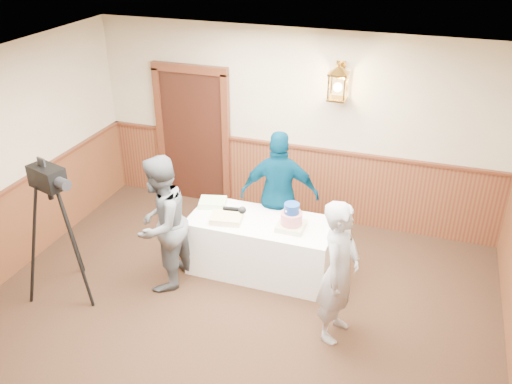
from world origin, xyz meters
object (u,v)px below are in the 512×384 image
interviewer (161,224)px  sheet_cake_yellow (227,218)px  tiered_cake (291,219)px  tv_camera_rig (60,240)px  display_table (261,246)px  assistant_p (280,195)px  baker (339,272)px  sheet_cake_green (213,203)px

interviewer → sheet_cake_yellow: bearing=129.6°
tiered_cake → tv_camera_rig: 2.73m
display_table → interviewer: 1.32m
tiered_cake → tv_camera_rig: tv_camera_rig is taller
display_table → interviewer: bearing=-148.7°
assistant_p → display_table: bearing=68.2°
tiered_cake → tv_camera_rig: size_ratio=0.20×
tiered_cake → interviewer: size_ratio=0.20×
assistant_p → baker: bearing=116.2°
display_table → tv_camera_rig: tv_camera_rig is taller
display_table → sheet_cake_green: 0.85m
tiered_cake → baker: 1.08m
display_table → interviewer: (-1.05, -0.64, 0.48)m
display_table → sheet_cake_green: size_ratio=5.32×
sheet_cake_green → assistant_p: 0.88m
sheet_cake_green → tv_camera_rig: size_ratio=0.20×
sheet_cake_yellow → sheet_cake_green: 0.45m
sheet_cake_yellow → interviewer: 0.81m
interviewer → baker: interviewer is taller
tiered_cake → baker: baker is taller
sheet_cake_yellow → baker: 1.69m
tiered_cake → sheet_cake_green: 1.15m
interviewer → sheet_cake_green: bearing=160.4°
sheet_cake_green → interviewer: bearing=-112.2°
display_table → sheet_cake_yellow: 0.60m
sheet_cake_yellow → interviewer: (-0.65, -0.49, 0.07)m
interviewer → assistant_p: size_ratio=0.98×
display_table → tv_camera_rig: (-2.08, -1.20, 0.39)m
tiered_cake → assistant_p: 0.63m
tv_camera_rig → interviewer: bearing=45.5°
tiered_cake → sheet_cake_yellow: bearing=-173.2°
interviewer → baker: size_ratio=1.04×
assistant_p → tv_camera_rig: (-2.17, -1.69, -0.11)m
sheet_cake_green → baker: (1.86, -1.01, 0.03)m
tv_camera_rig → display_table: bearing=47.0°
sheet_cake_green → assistant_p: size_ratio=0.19×
display_table → baker: size_ratio=1.09×
tiered_cake → sheet_cake_green: bearing=168.9°
sheet_cake_yellow → assistant_p: 0.81m
assistant_p → tv_camera_rig: bearing=26.0°
sheet_cake_green → tv_camera_rig: (-1.36, -1.36, -0.03)m
assistant_p → interviewer: bearing=33.0°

